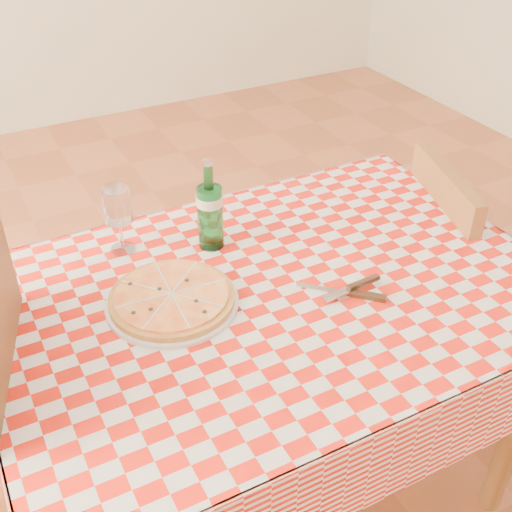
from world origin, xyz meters
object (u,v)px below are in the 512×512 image
at_px(chair_near, 458,275).
at_px(pizza_plate, 172,297).
at_px(dining_table, 275,320).
at_px(water_bottle, 210,204).
at_px(wine_glass, 119,220).

relative_size(chair_near, pizza_plate, 2.87).
relative_size(dining_table, water_bottle, 5.04).
distance_m(chair_near, pizza_plate, 0.98).
bearing_deg(chair_near, dining_table, -155.37).
bearing_deg(water_bottle, wine_glass, 157.63).
bearing_deg(chair_near, water_bottle, -173.37).
xyz_separation_m(pizza_plate, water_bottle, (0.18, 0.18, 0.10)).
xyz_separation_m(chair_near, pizza_plate, (-0.93, -0.04, 0.29)).
bearing_deg(chair_near, wine_glass, -176.06).
bearing_deg(pizza_plate, water_bottle, 44.95).
xyz_separation_m(dining_table, water_bottle, (-0.06, 0.23, 0.22)).
height_order(pizza_plate, water_bottle, water_bottle).
bearing_deg(wine_glass, pizza_plate, -83.52).
distance_m(water_bottle, wine_glass, 0.22).
relative_size(pizza_plate, water_bottle, 1.25).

